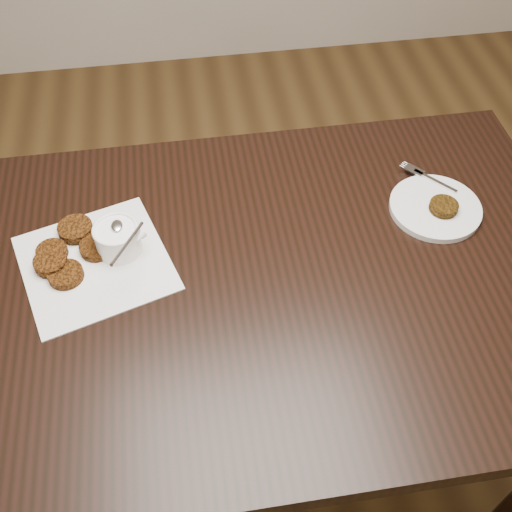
% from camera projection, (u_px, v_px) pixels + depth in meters
% --- Properties ---
extents(floor, '(4.00, 4.00, 0.00)m').
position_uv_depth(floor, '(259.00, 453.00, 1.67)').
color(floor, brown).
rests_on(floor, ground).
extents(table, '(1.29, 0.83, 0.75)m').
position_uv_depth(table, '(253.00, 375.00, 1.41)').
color(table, black).
rests_on(table, floor).
extents(napkin, '(0.33, 0.33, 0.00)m').
position_uv_depth(napkin, '(95.00, 263.00, 1.14)').
color(napkin, silver).
rests_on(napkin, table).
extents(sauce_ramekin, '(0.11, 0.11, 0.12)m').
position_uv_depth(sauce_ramekin, '(115.00, 228.00, 1.11)').
color(sauce_ramekin, white).
rests_on(sauce_ramekin, napkin).
extents(patty_cluster, '(0.27, 0.27, 0.02)m').
position_uv_depth(patty_cluster, '(61.00, 256.00, 1.13)').
color(patty_cluster, '#6B370E').
rests_on(patty_cluster, napkin).
extents(plate_with_patty, '(0.26, 0.26, 0.03)m').
position_uv_depth(plate_with_patty, '(436.00, 205.00, 1.22)').
color(plate_with_patty, silver).
rests_on(plate_with_patty, table).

